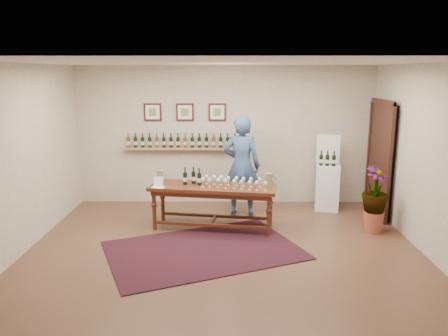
{
  "coord_description": "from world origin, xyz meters",
  "views": [
    {
      "loc": [
        0.06,
        -6.31,
        2.66
      ],
      "look_at": [
        0.0,
        0.8,
        1.1
      ],
      "focal_mm": 35.0,
      "sensor_mm": 36.0,
      "label": 1
    }
  ],
  "objects_px": {
    "tasting_table": "(213,192)",
    "person": "(242,166)",
    "display_pedestal": "(327,187)",
    "potted_plant": "(375,200)"
  },
  "relations": [
    {
      "from": "potted_plant",
      "to": "display_pedestal",
      "type": "bearing_deg",
      "value": 111.79
    },
    {
      "from": "display_pedestal",
      "to": "person",
      "type": "relative_size",
      "value": 0.47
    },
    {
      "from": "display_pedestal",
      "to": "potted_plant",
      "type": "distance_m",
      "value": 1.38
    },
    {
      "from": "person",
      "to": "potted_plant",
      "type": "bearing_deg",
      "value": 168.68
    },
    {
      "from": "display_pedestal",
      "to": "person",
      "type": "bearing_deg",
      "value": -168.7
    },
    {
      "from": "tasting_table",
      "to": "person",
      "type": "distance_m",
      "value": 0.97
    },
    {
      "from": "display_pedestal",
      "to": "tasting_table",
      "type": "bearing_deg",
      "value": -153.6
    },
    {
      "from": "tasting_table",
      "to": "potted_plant",
      "type": "xyz_separation_m",
      "value": [
        2.73,
        -0.17,
        -0.08
      ]
    },
    {
      "from": "display_pedestal",
      "to": "person",
      "type": "xyz_separation_m",
      "value": [
        -1.7,
        -0.34,
        0.5
      ]
    },
    {
      "from": "tasting_table",
      "to": "potted_plant",
      "type": "bearing_deg",
      "value": 4.93
    }
  ]
}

